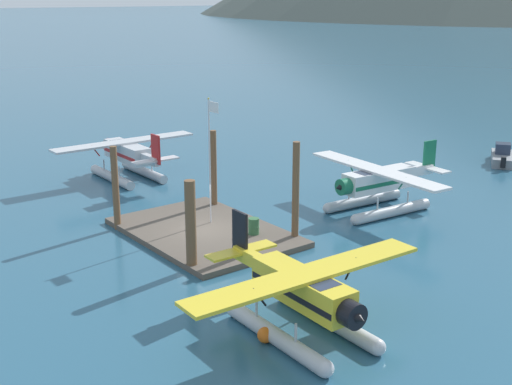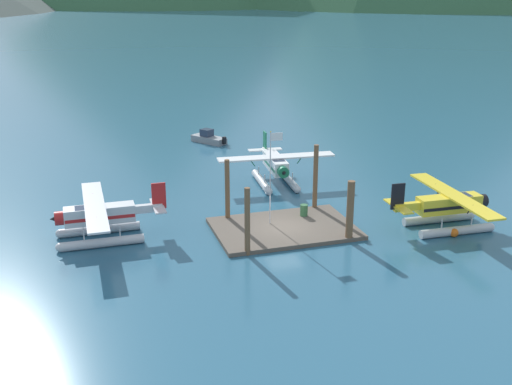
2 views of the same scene
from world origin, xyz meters
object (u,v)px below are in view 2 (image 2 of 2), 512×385
Objects in this scene: flagpole at (272,168)px; fuel_drum at (304,210)px; seaplane_white_bow_right at (275,167)px; mooring_buoy at (454,233)px; seaplane_silver_port_fwd at (100,219)px; boat_grey_open_north at (208,138)px; seaplane_yellow_stbd_aft at (449,209)px.

flagpole is 4.84m from fuel_drum.
seaplane_white_bow_right reaches higher than fuel_drum.
seaplane_silver_port_fwd reaches higher than mooring_buoy.
seaplane_silver_port_fwd is at bearing -118.19° from boat_grey_open_north.
seaplane_silver_port_fwd reaches higher than boat_grey_open_north.
seaplane_yellow_stbd_aft is 2.43× the size of boat_grey_open_north.
boat_grey_open_north is at bearing 87.38° from flagpole.
mooring_buoy is 33.55m from boat_grey_open_north.
seaplane_silver_port_fwd and seaplane_yellow_stbd_aft have the same top height.
fuel_drum is 0.08× the size of seaplane_silver_port_fwd.
fuel_drum is at bearing 14.41° from flagpole.
seaplane_silver_port_fwd and seaplane_white_bow_right have the same top height.
flagpole reaches higher than mooring_buoy.
boat_grey_open_north is (-2.36, 16.63, -1.09)m from seaplane_white_bow_right.
flagpole is at bearing -5.26° from seaplane_silver_port_fwd.
mooring_buoy is (11.86, -5.62, -4.27)m from flagpole.
seaplane_yellow_stbd_aft reaches higher than fuel_drum.
flagpole is 7.93× the size of fuel_drum.
mooring_buoy is at bearing -25.35° from flagpole.
fuel_drum is 0.20× the size of boat_grey_open_north.
flagpole is 26.53m from boat_grey_open_north.
seaplane_silver_port_fwd is at bearing 174.74° from flagpole.
fuel_drum reaches higher than mooring_buoy.
fuel_drum is 25.51m from boat_grey_open_north.
fuel_drum is 10.61m from seaplane_yellow_stbd_aft.
fuel_drum is at bearing -86.26° from boat_grey_open_north.
seaplane_white_bow_right is 16.22m from seaplane_yellow_stbd_aft.
mooring_buoy is 17.35m from seaplane_white_bow_right.
seaplane_yellow_stbd_aft is 32.29m from boat_grey_open_north.
seaplane_white_bow_right is at bearing 85.50° from fuel_drum.
boat_grey_open_north is (-10.66, 31.81, 0.18)m from mooring_buoy.
fuel_drum is 0.08× the size of seaplane_white_bow_right.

